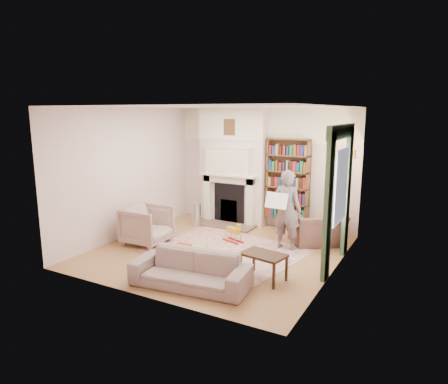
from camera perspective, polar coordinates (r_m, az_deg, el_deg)
The scene contains 25 objects.
floor at distance 7.98m, azimuth -0.87°, elevation -8.43°, with size 4.50×4.50×0.00m, color #8C5F38.
ceiling at distance 7.51m, azimuth -0.94°, elevation 12.10°, with size 4.50×4.50×0.00m, color white.
wall_back at distance 9.62m, azimuth 5.76°, elevation 3.53°, with size 4.50×4.50×0.00m, color beige.
wall_front at distance 5.81m, azimuth -11.96°, elevation -1.86°, with size 4.50×4.50×0.00m, color beige.
wall_left at distance 8.94m, azimuth -13.56°, elevation 2.67°, with size 4.50×4.50×0.00m, color beige.
wall_right at distance 6.81m, azimuth 15.77°, elevation -0.11°, with size 4.50×4.50×0.00m, color beige.
fireplace at distance 9.76m, azimuth 1.23°, elevation 3.62°, with size 1.70×0.58×2.80m.
bookcase at distance 9.30m, azimuth 9.10°, elevation 1.77°, with size 1.00×0.24×1.85m, color brown.
window at distance 7.19m, azimuth 16.41°, elevation 0.85°, with size 0.02×0.90×1.30m, color silver.
curtain_left at distance 6.58m, azimuth 14.66°, elevation -2.23°, with size 0.07×0.32×2.40m, color #2D462D.
curtain_right at distance 7.92m, azimuth 17.17°, elevation -0.10°, with size 0.07×0.32×2.40m, color #2D462D.
pelmet at distance 7.10m, azimuth 16.48°, elevation 8.29°, with size 0.09×1.70×0.24m, color #2D462D.
wall_sconce at distance 8.24m, azimuth 16.88°, elevation 5.28°, with size 0.20×0.24×0.24m, color gold, non-canonical shape.
rug at distance 8.01m, azimuth 0.37°, elevation -8.31°, with size 2.82×2.17×0.01m, color beige.
armchair_reading at distance 8.53m, azimuth 13.12°, elevation -5.05°, with size 1.03×0.90×0.67m, color #492B27.
armchair_left at distance 8.46m, azimuth -10.93°, elevation -4.68°, with size 0.85×0.87×0.79m, color #BFB19E.
sofa at distance 6.39m, azimuth -4.82°, elevation -11.06°, with size 1.86×0.73×0.54m, color #A69489.
man_reading at distance 7.99m, azimuth 8.98°, elevation -2.55°, with size 0.59×0.38×1.60m, color #62504E.
newspaper at distance 7.81m, azimuth 7.49°, elevation -1.22°, with size 0.45×0.02×0.31m, color white.
coffee_table at distance 6.66m, azimuth 5.65°, elevation -10.57°, with size 0.70×0.45×0.45m, color #382113, non-canonical shape.
paraffin_heater at distance 9.68m, azimuth -3.98°, elevation -3.18°, with size 0.24×0.24×0.55m, color #B0B4B8.
rocking_horse at distance 8.44m, azimuth 1.30°, elevation -5.80°, with size 0.48×0.19×0.42m, color gold, non-canonical shape.
board_game at distance 8.10m, azimuth -4.07°, elevation -7.95°, with size 0.37×0.37×0.03m, color #F1ED55.
game_box_lid at distance 8.20m, azimuth -5.90°, elevation -7.66°, with size 0.32×0.22×0.05m, color #B62C14.
comic_annuals at distance 7.58m, azimuth -0.91°, elevation -9.37°, with size 0.54×0.46×0.02m.
Camera 1 is at (3.72, -6.52, 2.71)m, focal length 32.00 mm.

